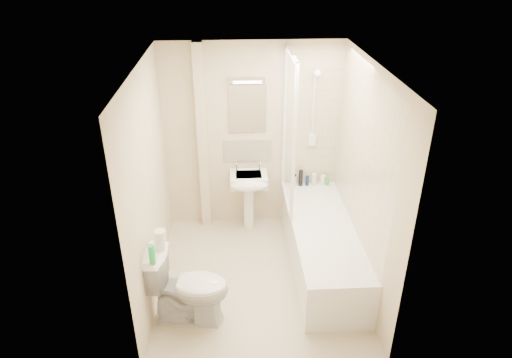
{
  "coord_description": "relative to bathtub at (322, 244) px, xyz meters",
  "views": [
    {
      "loc": [
        -0.26,
        -4.05,
        3.39
      ],
      "look_at": [
        -0.01,
        0.2,
        1.16
      ],
      "focal_mm": 32.0,
      "sensor_mm": 36.0,
      "label": 1
    }
  ],
  "objects": [
    {
      "name": "bottle_green",
      "position": [
        0.22,
        0.96,
        0.3
      ],
      "size": [
        0.06,
        0.06,
        0.08
      ],
      "primitive_type": "cylinder",
      "color": "green",
      "rests_on": "bathtub"
    },
    {
      "name": "wall_right",
      "position": [
        0.35,
        -0.2,
        0.91
      ],
      "size": [
        0.02,
        2.5,
        2.4
      ],
      "primitive_type": "cube",
      "color": "beige",
      "rests_on": "ground"
    },
    {
      "name": "tile_back",
      "position": [
        0.0,
        1.04,
        1.14
      ],
      "size": [
        0.7,
        0.01,
        1.75
      ],
      "primitive_type": "cube",
      "color": "beige",
      "rests_on": "wall_back"
    },
    {
      "name": "shower_screen",
      "position": [
        -0.35,
        0.6,
        1.16
      ],
      "size": [
        0.04,
        0.92,
        1.8
      ],
      "color": "white",
      "rests_on": "bathtub"
    },
    {
      "name": "green_bottle",
      "position": [
        -1.75,
        -0.89,
        0.61
      ],
      "size": [
        0.06,
        0.06,
        0.19
      ],
      "primitive_type": "cylinder",
      "color": "#2AC959",
      "rests_on": "toilet"
    },
    {
      "name": "bottle_black_b",
      "position": [
        -0.12,
        0.96,
        0.37
      ],
      "size": [
        0.05,
        0.05,
        0.22
      ],
      "primitive_type": "cylinder",
      "color": "black",
      "rests_on": "bathtub"
    },
    {
      "name": "floor",
      "position": [
        -0.75,
        -0.2,
        -0.29
      ],
      "size": [
        2.5,
        2.5,
        0.0
      ],
      "primitive_type": "plane",
      "color": "beige",
      "rests_on": "ground"
    },
    {
      "name": "bottle_blue",
      "position": [
        -0.04,
        0.96,
        0.33
      ],
      "size": [
        0.05,
        0.05,
        0.13
      ],
      "primitive_type": "cylinder",
      "color": "#122150",
      "rests_on": "bathtub"
    },
    {
      "name": "mirror",
      "position": [
        -0.81,
        1.04,
        1.29
      ],
      "size": [
        0.46,
        0.01,
        0.6
      ],
      "primitive_type": "cube",
      "color": "white",
      "rests_on": "wall_back"
    },
    {
      "name": "bottle_black_a",
      "position": [
        -0.21,
        0.96,
        0.34
      ],
      "size": [
        0.05,
        0.05,
        0.16
      ],
      "primitive_type": "cylinder",
      "color": "black",
      "rests_on": "bathtub"
    },
    {
      "name": "pipe_boxing",
      "position": [
        -1.37,
        0.99,
        0.91
      ],
      "size": [
        0.12,
        0.12,
        2.4
      ],
      "primitive_type": "cube",
      "color": "beige",
      "rests_on": "ground"
    },
    {
      "name": "bottle_white_b",
      "position": [
        0.17,
        0.96,
        0.33
      ],
      "size": [
        0.06,
        0.06,
        0.14
      ],
      "primitive_type": "cylinder",
      "color": "white",
      "rests_on": "bathtub"
    },
    {
      "name": "pedestal_sink",
      "position": [
        -0.81,
        0.81,
        0.34
      ],
      "size": [
        0.47,
        0.45,
        0.9
      ],
      "color": "white",
      "rests_on": "ground"
    },
    {
      "name": "wall_left",
      "position": [
        -1.85,
        -0.2,
        0.91
      ],
      "size": [
        0.02,
        2.5,
        2.4
      ],
      "primitive_type": "cube",
      "color": "beige",
      "rests_on": "ground"
    },
    {
      "name": "bottle_cream",
      "position": [
        0.05,
        0.96,
        0.34
      ],
      "size": [
        0.06,
        0.06,
        0.16
      ],
      "primitive_type": "cylinder",
      "color": "beige",
      "rests_on": "bathtub"
    },
    {
      "name": "toilet_roll_upper",
      "position": [
        -1.7,
        -0.68,
        0.67
      ],
      "size": [
        0.11,
        0.11,
        0.1
      ],
      "primitive_type": "cylinder",
      "color": "white",
      "rests_on": "toilet_roll_lower"
    },
    {
      "name": "toilet",
      "position": [
        -1.47,
        -0.77,
        0.11
      ],
      "size": [
        0.64,
        0.89,
        0.8
      ],
      "primitive_type": "imported",
      "rotation": [
        0.0,
        0.0,
        1.44
      ],
      "color": "white",
      "rests_on": "ground"
    },
    {
      "name": "strip_light",
      "position": [
        -0.81,
        1.02,
        1.66
      ],
      "size": [
        0.42,
        0.07,
        0.07
      ],
      "primitive_type": "cube",
      "color": "silver",
      "rests_on": "wall_back"
    },
    {
      "name": "shower_fixture",
      "position": [
        -0.0,
        0.99,
        1.26
      ],
      "size": [
        0.1,
        0.16,
        0.99
      ],
      "color": "white",
      "rests_on": "wall_back"
    },
    {
      "name": "tile_right",
      "position": [
        0.34,
        0.0,
        1.14
      ],
      "size": [
        0.01,
        2.1,
        1.75
      ],
      "primitive_type": "cube",
      "color": "beige",
      "rests_on": "wall_right"
    },
    {
      "name": "toilet_roll_lower",
      "position": [
        -1.71,
        -0.67,
        0.56
      ],
      "size": [
        0.1,
        0.1,
        0.11
      ],
      "primitive_type": "cylinder",
      "color": "white",
      "rests_on": "toilet"
    },
    {
      "name": "bathtub",
      "position": [
        0.0,
        0.0,
        0.0
      ],
      "size": [
        0.7,
        2.1,
        0.55
      ],
      "color": "white",
      "rests_on": "ground"
    },
    {
      "name": "ceiling",
      "position": [
        -0.75,
        -0.2,
        2.11
      ],
      "size": [
        2.2,
        2.5,
        0.02
      ],
      "primitive_type": "cube",
      "color": "white",
      "rests_on": "wall_back"
    },
    {
      "name": "splashback",
      "position": [
        -0.81,
        1.04,
        0.74
      ],
      "size": [
        0.6,
        0.02,
        0.3
      ],
      "primitive_type": "cube",
      "color": "beige",
      "rests_on": "wall_back"
    },
    {
      "name": "bottle_white_a",
      "position": [
        -0.21,
        0.96,
        0.33
      ],
      "size": [
        0.05,
        0.05,
        0.14
      ],
      "primitive_type": "cylinder",
      "color": "silver",
      "rests_on": "bathtub"
    },
    {
      "name": "wall_back",
      "position": [
        -0.75,
        1.05,
        0.91
      ],
      "size": [
        2.2,
        0.02,
        2.4
      ],
      "primitive_type": "cube",
      "color": "beige",
      "rests_on": "ground"
    }
  ]
}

